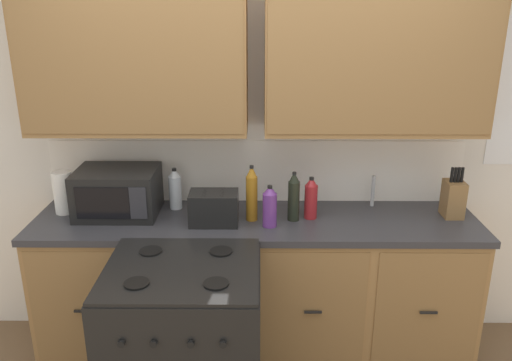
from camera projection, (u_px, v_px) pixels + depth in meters
wall_unit at (257, 88)px, 3.05m from camera, size 3.81×0.40×2.60m
counter_run at (256, 285)px, 3.25m from camera, size 2.64×0.64×0.93m
stove_range at (186, 349)px, 2.66m from camera, size 0.76×0.68×0.95m
microwave at (118, 192)px, 3.12m from camera, size 0.48×0.37×0.28m
toaster at (214, 208)px, 3.00m from camera, size 0.28×0.18×0.19m
knife_block at (453, 198)px, 3.10m from camera, size 0.11×0.14×0.31m
sink_faucet at (373, 191)px, 3.26m from camera, size 0.02×0.02×0.20m
paper_towel_roll at (63, 192)px, 3.15m from camera, size 0.12×0.12×0.26m
bottle_violet at (270, 206)px, 2.96m from camera, size 0.08×0.08×0.25m
bottle_amber at (252, 194)px, 3.03m from camera, size 0.07×0.07×0.34m
bottle_dark at (294, 197)px, 3.04m from camera, size 0.07×0.07×0.30m
bottle_clear at (175, 189)px, 3.22m from camera, size 0.08×0.08×0.26m
bottle_red at (311, 198)px, 3.07m from camera, size 0.08×0.08×0.26m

